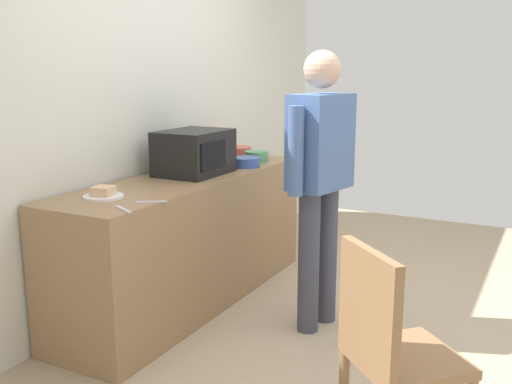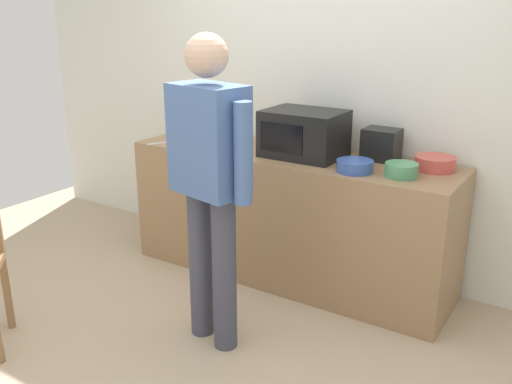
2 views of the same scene
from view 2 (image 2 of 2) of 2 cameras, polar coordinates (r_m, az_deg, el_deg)
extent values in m
plane|color=tan|center=(3.16, -7.19, -16.90)|extent=(6.00, 6.00, 0.00)
cube|color=silver|center=(3.97, 7.14, 10.68)|extent=(5.40, 0.10, 2.60)
cube|color=#93704C|center=(3.88, 3.39, -2.49)|extent=(2.24, 0.62, 0.88)
cube|color=black|center=(3.67, 4.89, 5.91)|extent=(0.50, 0.38, 0.30)
cube|color=black|center=(3.54, 2.55, 5.48)|extent=(0.30, 0.01, 0.18)
cylinder|color=white|center=(4.19, -5.42, 5.46)|extent=(0.22, 0.22, 0.01)
cube|color=#DCB383|center=(4.19, -5.43, 5.89)|extent=(0.13, 0.13, 0.05)
cylinder|color=#4C8E60|center=(3.34, 14.49, 2.17)|extent=(0.19, 0.19, 0.08)
cylinder|color=#33519E|center=(3.38, 9.97, 2.61)|extent=(0.22, 0.22, 0.07)
cylinder|color=#C64C42|center=(3.53, 17.66, 2.80)|extent=(0.24, 0.24, 0.08)
cube|color=black|center=(3.67, 12.55, 4.73)|extent=(0.22, 0.18, 0.20)
cube|color=silver|center=(4.09, -9.79, 4.89)|extent=(0.09, 0.16, 0.01)
cube|color=silver|center=(3.94, -7.80, 4.49)|extent=(0.12, 0.14, 0.01)
cylinder|color=#3D4050|center=(3.08, -3.21, -8.30)|extent=(0.13, 0.13, 0.88)
cylinder|color=#3D4050|center=(3.21, -5.63, -7.15)|extent=(0.13, 0.13, 0.88)
cube|color=#47669E|center=(2.90, -4.80, 5.26)|extent=(0.44, 0.32, 0.57)
cylinder|color=#47669E|center=(2.73, -1.33, 3.87)|extent=(0.09, 0.09, 0.51)
cylinder|color=#47669E|center=(3.10, -7.83, 5.45)|extent=(0.09, 0.09, 0.51)
sphere|color=#D1A889|center=(2.84, -5.03, 13.62)|extent=(0.22, 0.22, 0.22)
cylinder|color=olive|center=(3.64, -23.87, -9.34)|extent=(0.04, 0.04, 0.45)
camera|label=1|loc=(5.05, -47.07, 10.14)|focal=40.89mm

